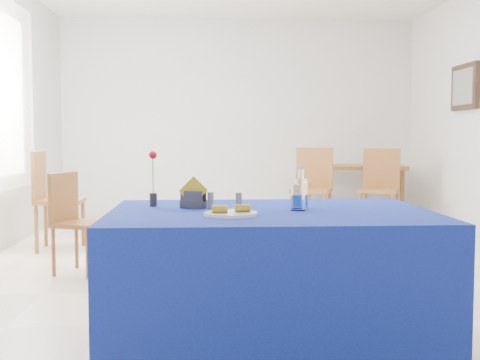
% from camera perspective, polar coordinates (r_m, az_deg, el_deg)
% --- Properties ---
extents(floor, '(7.00, 7.00, 0.00)m').
position_cam_1_polar(floor, '(5.26, 2.04, -8.31)').
color(floor, beige).
rests_on(floor, ground).
extents(room_shell, '(7.00, 7.00, 7.00)m').
position_cam_1_polar(room_shell, '(5.18, 2.09, 10.95)').
color(room_shell, silver).
rests_on(room_shell, ground).
extents(curtain, '(0.04, 1.75, 1.85)m').
position_cam_1_polar(curtain, '(6.23, -21.42, 7.67)').
color(curtain, white).
rests_on(curtain, room_shell).
extents(picture_frame, '(0.06, 0.64, 0.52)m').
position_cam_1_polar(picture_frame, '(7.36, 20.57, 8.26)').
color(picture_frame, black).
rests_on(picture_frame, room_shell).
extents(picture_art, '(0.02, 0.52, 0.40)m').
position_cam_1_polar(picture_art, '(7.35, 20.39, 8.27)').
color(picture_art, '#998C66').
rests_on(picture_art, room_shell).
extents(plate, '(0.25, 0.25, 0.01)m').
position_cam_1_polar(plate, '(2.82, -0.91, -3.21)').
color(plate, white).
rests_on(plate, blue_table).
extents(drinking_glass, '(0.07, 0.07, 0.13)m').
position_cam_1_polar(drinking_glass, '(3.02, 5.56, -1.65)').
color(drinking_glass, white).
rests_on(drinking_glass, blue_table).
extents(salt_shaker, '(0.03, 0.03, 0.08)m').
position_cam_1_polar(salt_shaker, '(3.09, -2.81, -1.93)').
color(salt_shaker, slate).
rests_on(salt_shaker, blue_table).
extents(pepper_shaker, '(0.03, 0.03, 0.08)m').
position_cam_1_polar(pepper_shaker, '(3.06, -0.12, -1.99)').
color(pepper_shaker, slate).
rests_on(pepper_shaker, blue_table).
extents(blue_table, '(1.60, 1.10, 0.76)m').
position_cam_1_polar(blue_table, '(3.08, 2.88, -9.94)').
color(blue_table, navy).
rests_on(blue_table, floor).
extents(water_bottle, '(0.07, 0.07, 0.21)m').
position_cam_1_polar(water_bottle, '(3.14, 5.81, -1.33)').
color(water_bottle, white).
rests_on(water_bottle, blue_table).
extents(napkin_holder, '(0.15, 0.10, 0.17)m').
position_cam_1_polar(napkin_holder, '(3.12, -4.45, -1.76)').
color(napkin_holder, '#333337').
rests_on(napkin_holder, blue_table).
extents(rose_vase, '(0.04, 0.04, 0.29)m').
position_cam_1_polar(rose_vase, '(3.21, -8.24, -0.08)').
color(rose_vase, '#222227').
rests_on(rose_vase, blue_table).
extents(oak_table, '(1.45, 1.03, 0.76)m').
position_cam_1_polar(oak_table, '(8.29, 10.61, 0.86)').
color(oak_table, brown).
rests_on(oak_table, floor).
extents(chair_bg_left, '(0.58, 0.58, 1.01)m').
position_cam_1_polar(chair_bg_left, '(7.31, 6.91, -0.27)').
color(chair_bg_left, brown).
rests_on(chair_bg_left, floor).
extents(chair_bg_right, '(0.59, 0.59, 1.00)m').
position_cam_1_polar(chair_bg_right, '(7.50, 13.14, -0.28)').
color(chair_bg_right, brown).
rests_on(chair_bg_right, floor).
extents(chair_win_a, '(0.49, 0.49, 0.84)m').
position_cam_1_polar(chair_win_a, '(5.17, -15.53, -3.24)').
color(chair_win_a, brown).
rests_on(chair_win_a, floor).
extents(chair_win_b, '(0.45, 0.45, 0.99)m').
position_cam_1_polar(chair_win_b, '(6.30, -17.52, -1.19)').
color(chair_win_b, brown).
rests_on(chair_win_b, floor).
extents(banana_pieces, '(0.18, 0.07, 0.04)m').
position_cam_1_polar(banana_pieces, '(2.81, -0.82, -2.72)').
color(banana_pieces, yellow).
rests_on(banana_pieces, plate).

